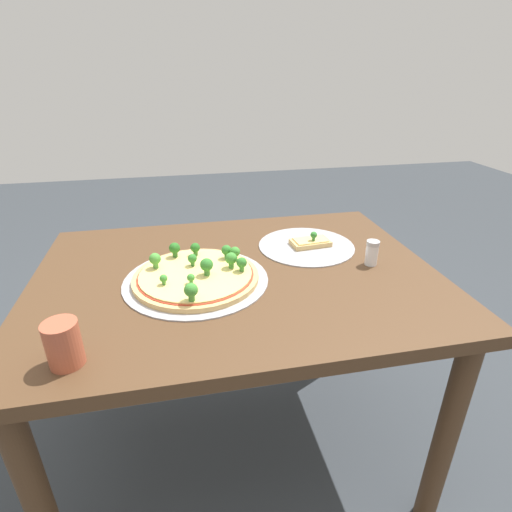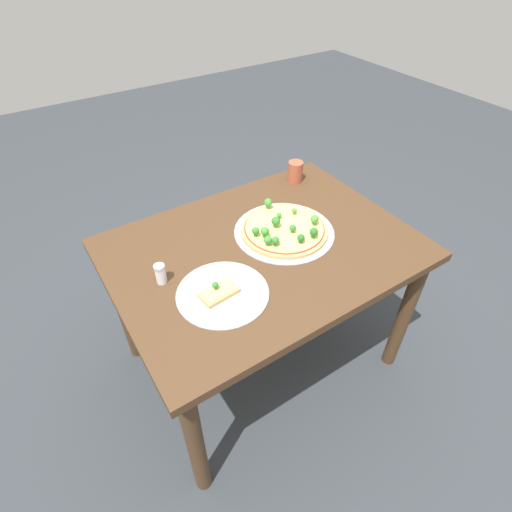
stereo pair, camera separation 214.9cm
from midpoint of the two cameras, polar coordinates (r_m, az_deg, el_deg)
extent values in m
plane|color=#33383D|center=(1.48, 12.01, -43.29)|extent=(8.00, 8.00, 0.00)
cube|color=#4C331E|center=(0.81, 20.55, -37.98)|extent=(1.13, 0.83, 0.04)
cylinder|color=#4C331E|center=(1.21, -0.63, -70.73)|extent=(0.06, 0.06, 0.67)
cylinder|color=#4C331E|center=(1.40, 46.00, -33.61)|extent=(0.06, 0.06, 0.67)
cylinder|color=#4C331E|center=(1.20, -24.93, -38.61)|extent=(0.06, 0.06, 0.67)
cylinder|color=#4C331E|center=(1.39, 19.72, -15.90)|extent=(0.06, 0.06, 0.67)
cylinder|color=#A3A3A8|center=(0.83, 25.29, -30.62)|extent=(0.39, 0.39, 0.00)
cylinder|color=tan|center=(0.83, 25.50, -30.41)|extent=(0.34, 0.34, 0.01)
cylinder|color=#B73823|center=(0.82, 25.68, -30.22)|extent=(0.31, 0.31, 0.00)
cylinder|color=#EACC75|center=(0.82, 25.75, -30.14)|extent=(0.30, 0.30, 0.00)
sphere|color=#3D8933|center=(0.74, 23.88, -38.60)|extent=(0.03, 0.03, 0.03)
cylinder|color=#488E3A|center=(0.76, 23.38, -38.90)|extent=(0.01, 0.01, 0.01)
sphere|color=#337A2D|center=(0.76, 26.67, -37.92)|extent=(0.03, 0.03, 0.03)
cylinder|color=#3F8136|center=(0.77, 26.13, -38.24)|extent=(0.01, 0.01, 0.01)
sphere|color=#3D8933|center=(0.75, 22.02, -35.02)|extent=(0.03, 0.03, 0.03)
cylinder|color=#488E3A|center=(0.77, 21.54, -35.44)|extent=(0.01, 0.01, 0.01)
sphere|color=#3D8933|center=(0.84, 27.07, -23.70)|extent=(0.02, 0.02, 0.02)
cylinder|color=#488E3A|center=(0.85, 26.78, -24.10)|extent=(0.01, 0.01, 0.01)
sphere|color=#337A2D|center=(0.77, 23.94, -29.92)|extent=(0.04, 0.04, 0.04)
cylinder|color=#3F8136|center=(0.79, 23.43, -30.49)|extent=(0.02, 0.02, 0.02)
sphere|color=#286B23|center=(0.82, 36.05, -31.65)|extent=(0.03, 0.03, 0.03)
cylinder|color=#37742D|center=(0.84, 35.40, -32.15)|extent=(0.01, 0.01, 0.01)
sphere|color=#3D8933|center=(0.81, 19.06, -21.88)|extent=(0.03, 0.03, 0.03)
cylinder|color=#488E3A|center=(0.83, 18.70, -22.58)|extent=(0.02, 0.02, 0.02)
sphere|color=#3D8933|center=(0.81, 23.42, -26.29)|extent=(0.02, 0.02, 0.02)
cylinder|color=#488E3A|center=(0.82, 23.15, -26.66)|extent=(0.01, 0.01, 0.01)
sphere|color=#286B23|center=(0.80, 33.55, -34.80)|extent=(0.03, 0.03, 0.03)
cylinder|color=#37742D|center=(0.81, 32.97, -35.19)|extent=(0.01, 0.01, 0.01)
sphere|color=#479338|center=(0.85, 34.06, -26.53)|extent=(0.03, 0.03, 0.03)
cylinder|color=#51973E|center=(0.86, 33.48, -27.12)|extent=(0.01, 0.01, 0.01)
sphere|color=#337A2D|center=(0.80, 29.48, -31.32)|extent=(0.03, 0.03, 0.03)
cylinder|color=#3F8136|center=(0.81, 29.03, -31.72)|extent=(0.01, 0.01, 0.01)
sphere|color=#337A2D|center=(0.74, 18.71, -35.10)|extent=(0.03, 0.03, 0.03)
cylinder|color=#3F8136|center=(0.76, 18.34, -35.46)|extent=(0.01, 0.01, 0.01)
cylinder|color=#A3A3A8|center=(0.76, 12.07, -57.58)|extent=(0.31, 0.31, 0.00)
cube|color=tan|center=(0.75, 10.88, -58.36)|extent=(0.13, 0.08, 0.02)
cube|color=#EACC75|center=(0.74, 11.07, -58.48)|extent=(0.11, 0.07, 0.00)
sphere|color=#337A2D|center=(0.72, 9.78, -58.53)|extent=(0.02, 0.02, 0.02)
cylinder|color=#3F8136|center=(0.74, 9.55, -58.35)|extent=(0.01, 0.01, 0.01)
cylinder|color=#AD5138|center=(0.99, 22.47, -7.72)|extent=(0.07, 0.07, 0.10)
cylinder|color=silver|center=(0.73, -16.41, -53.06)|extent=(0.04, 0.04, 0.06)
cylinder|color=#B2B2B7|center=(0.70, -17.37, -53.23)|extent=(0.04, 0.04, 0.01)
camera|label=1|loc=(1.07, -12.05, 29.02)|focal=28.00mm
camera|label=2|loc=(1.07, 167.95, -29.02)|focal=28.00mm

